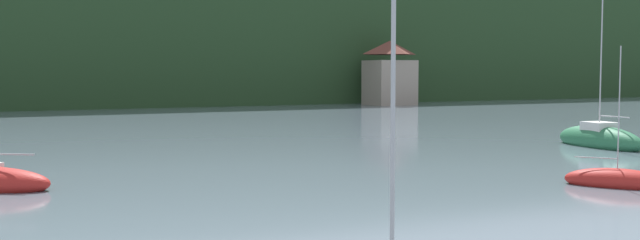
{
  "coord_description": "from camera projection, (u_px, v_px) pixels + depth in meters",
  "views": [
    {
      "loc": [
        -12.47,
        20.13,
        4.71
      ],
      "look_at": [
        0.0,
        45.61,
        2.78
      ],
      "focal_mm": 40.21,
      "sensor_mm": 36.0,
      "label": 1
    }
  ],
  "objects": [
    {
      "name": "sailboat_mid_4",
      "position": [
        599.0,
        139.0,
        44.68
      ],
      "size": [
        2.76,
        6.98,
        10.07
      ],
      "rotation": [
        0.0,
        0.0,
        1.48
      ],
      "color": "#2D754C",
      "rests_on": "ground_plane"
    },
    {
      "name": "sailboat_mid_6",
      "position": [
        617.0,
        181.0,
        29.22
      ],
      "size": [
        3.54,
        4.14,
        6.02
      ],
      "rotation": [
        0.0,
        0.0,
        5.34
      ],
      "color": "red",
      "rests_on": "ground_plane"
    },
    {
      "name": "shore_building_central",
      "position": [
        390.0,
        74.0,
        100.35
      ],
      "size": [
        6.26,
        5.77,
        8.99
      ],
      "color": "gray",
      "rests_on": "ground_plane"
    }
  ]
}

